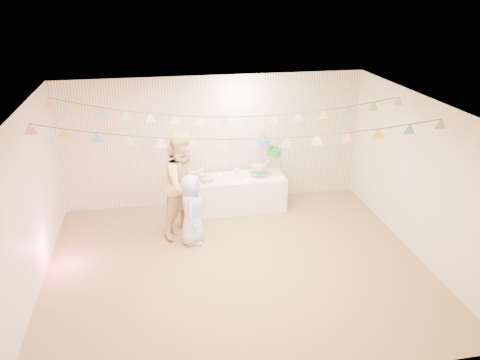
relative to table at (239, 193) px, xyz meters
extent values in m
plane|color=olive|center=(-0.41, -2.03, -0.34)|extent=(6.00, 6.00, 0.00)
plane|color=beige|center=(-0.41, -2.03, 2.26)|extent=(6.00, 6.00, 0.00)
plane|color=white|center=(-0.41, 0.47, 0.96)|extent=(6.00, 6.00, 0.00)
plane|color=white|center=(-0.41, -4.53, 0.96)|extent=(6.00, 6.00, 0.00)
plane|color=white|center=(-3.41, -2.03, 0.96)|extent=(5.00, 5.00, 0.00)
plane|color=white|center=(2.59, -2.03, 0.96)|extent=(5.00, 5.00, 0.00)
cube|color=white|center=(0.00, 0.00, 0.00)|extent=(1.80, 0.72, 0.68)
cylinder|color=white|center=(-0.64, -0.05, 0.42)|extent=(0.35, 0.35, 0.02)
imported|color=tan|center=(-1.21, -0.66, 0.53)|extent=(0.74, 0.74, 1.73)
imported|color=#DAC286|center=(-1.10, -0.81, 0.62)|extent=(1.18, 1.15, 1.92)
imported|color=#ADC4F6|center=(-1.03, -1.14, 0.29)|extent=(0.52, 0.69, 1.26)
cylinder|color=#FFD88C|center=(-0.80, -0.15, 0.35)|extent=(0.04, 0.04, 0.03)
cylinder|color=#FFD88C|center=(-0.35, 0.18, 0.35)|extent=(0.04, 0.04, 0.03)
cylinder|color=#FFD88C|center=(0.10, -0.22, 0.35)|extent=(0.04, 0.04, 0.03)
cylinder|color=#FFD88C|center=(0.35, 0.22, 0.35)|extent=(0.04, 0.04, 0.03)
cylinder|color=#FFD88C|center=(0.82, -0.18, 0.35)|extent=(0.04, 0.04, 0.03)
camera|label=1|loc=(-1.55, -8.33, 3.90)|focal=35.00mm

